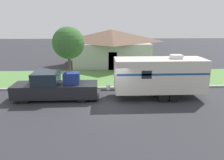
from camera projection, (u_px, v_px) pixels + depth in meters
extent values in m
plane|color=#2D2D33|center=(110.00, 105.00, 14.98)|extent=(120.00, 120.00, 0.00)
cube|color=#999993|center=(108.00, 88.00, 18.58)|extent=(80.00, 0.30, 0.14)
cube|color=#568442|center=(107.00, 78.00, 22.12)|extent=(80.00, 7.00, 0.03)
cube|color=#B2B2A8|center=(111.00, 53.00, 29.03)|extent=(9.35, 7.66, 2.96)
pyramid|color=brown|center=(111.00, 36.00, 28.44)|extent=(10.10, 8.28, 1.58)
cube|color=#4C3828|center=(113.00, 61.00, 25.48)|extent=(1.00, 0.06, 2.10)
cylinder|color=black|center=(24.00, 98.00, 15.11)|extent=(0.86, 0.28, 0.86)
cylinder|color=black|center=(31.00, 91.00, 16.63)|extent=(0.86, 0.28, 0.86)
cylinder|color=black|center=(82.00, 97.00, 15.30)|extent=(0.86, 0.28, 0.86)
cylinder|color=black|center=(83.00, 90.00, 16.81)|extent=(0.86, 0.28, 0.86)
cube|color=black|center=(38.00, 90.00, 15.83)|extent=(3.48, 1.93, 0.94)
cube|color=#19232D|center=(46.00, 78.00, 15.63)|extent=(1.81, 1.78, 0.85)
cube|color=black|center=(80.00, 90.00, 15.97)|extent=(2.55, 1.93, 0.94)
cube|color=#333333|center=(98.00, 94.00, 16.13)|extent=(0.12, 1.74, 0.20)
cube|color=navy|center=(72.00, 78.00, 15.72)|extent=(1.15, 0.81, 0.80)
cube|color=black|center=(66.00, 72.00, 15.58)|extent=(0.10, 0.89, 0.08)
cylinder|color=black|center=(163.00, 97.00, 15.36)|extent=(0.73, 0.22, 0.73)
cylinder|color=black|center=(156.00, 89.00, 17.33)|extent=(0.73, 0.22, 0.73)
cylinder|color=black|center=(175.00, 97.00, 15.40)|extent=(0.73, 0.22, 0.73)
cylinder|color=black|center=(166.00, 89.00, 17.37)|extent=(0.73, 0.22, 0.73)
cube|color=beige|center=(159.00, 75.00, 15.98)|extent=(6.52, 2.32, 2.37)
cube|color=navy|center=(164.00, 75.00, 14.78)|extent=(6.39, 0.01, 0.14)
cube|color=#383838|center=(108.00, 90.00, 16.09)|extent=(1.04, 0.12, 0.10)
cylinder|color=silver|center=(108.00, 87.00, 16.04)|extent=(0.28, 0.28, 0.36)
cube|color=silver|center=(176.00, 57.00, 15.69)|extent=(0.80, 0.68, 0.28)
cube|color=#19232D|center=(147.00, 75.00, 14.72)|extent=(0.70, 0.01, 0.56)
cylinder|color=brown|center=(73.00, 81.00, 18.88)|extent=(0.09, 0.09, 1.02)
cube|color=#B2B2B2|center=(73.00, 74.00, 18.71)|extent=(0.48, 0.20, 0.22)
cylinder|color=brown|center=(70.00, 68.00, 20.50)|extent=(0.24, 0.24, 2.54)
sphere|color=#38662D|center=(69.00, 43.00, 19.88)|extent=(2.95, 2.95, 2.95)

